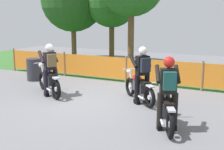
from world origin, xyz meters
TOP-DOWN VIEW (x-y plane):
  - ground at (0.00, 0.00)m, footprint 24.00×24.00m
  - grass_verge at (0.00, 5.68)m, footprint 24.00×6.11m
  - barrier_fence at (0.00, 2.62)m, footprint 11.49×0.08m
  - tree_leftmost at (-5.00, 6.65)m, footprint 3.57×3.57m
  - tree_near_left at (-2.72, 6.94)m, footprint 2.78×2.78m
  - motorcycle_lead at (-1.64, -0.01)m, footprint 1.78×1.27m
  - motorcycle_trailing at (1.34, 0.50)m, footprint 1.48×1.41m
  - motorcycle_third at (2.63, -1.11)m, footprint 0.94×1.84m
  - rider_lead at (-1.45, -0.14)m, footprint 0.79×0.72m
  - rider_trailing at (1.50, 0.36)m, footprint 0.77×0.76m
  - rider_third at (2.71, -1.30)m, footprint 0.69×0.78m
  - oil_drum at (-3.48, 1.42)m, footprint 0.58×0.58m

SIDE VIEW (x-z plane):
  - ground at x=0.00m, z-range -0.02..0.00m
  - grass_verge at x=0.00m, z-range 0.00..0.01m
  - oil_drum at x=-3.48m, z-range 0.00..0.88m
  - motorcycle_trailing at x=1.34m, z-range -0.01..0.91m
  - motorcycle_third at x=2.63m, z-range -0.01..0.91m
  - motorcycle_lead at x=-1.64m, z-range -0.01..0.97m
  - barrier_fence at x=0.00m, z-range 0.02..1.07m
  - rider_lead at x=-1.45m, z-range 0.11..1.80m
  - rider_trailing at x=1.50m, z-range 0.11..1.80m
  - rider_third at x=2.71m, z-range 0.11..1.80m
  - tree_near_left at x=-2.72m, z-range 0.93..5.61m
  - tree_leftmost at x=-5.00m, z-range 0.80..6.00m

